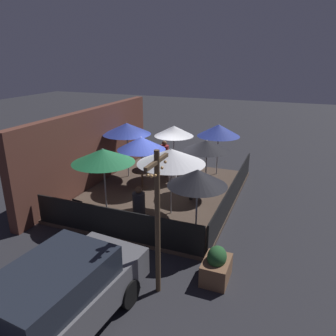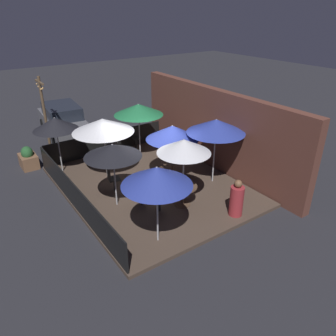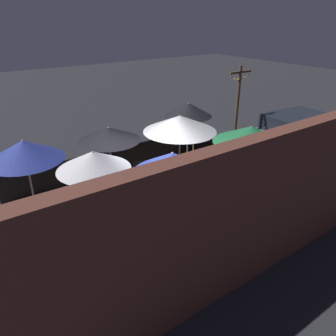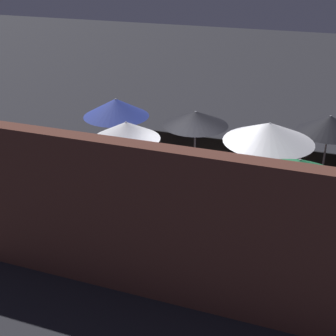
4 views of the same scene
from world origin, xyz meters
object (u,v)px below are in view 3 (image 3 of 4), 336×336
patio_umbrella_3 (188,110)px  patron_0 (56,266)px  patio_umbrella_1 (172,163)px  patron_2 (217,169)px  dining_table_1 (172,209)px  light_post (237,106)px  patio_umbrella_0 (93,161)px  patio_chair_2 (109,191)px  patio_umbrella_6 (180,124)px  patio_umbrella_4 (251,134)px  patron_1 (125,204)px  parked_car_0 (293,132)px  patio_chair_0 (275,181)px  planter_box (199,139)px  patio_umbrella_7 (24,150)px  patio_umbrella_5 (166,182)px  patio_chair_1 (91,202)px  patio_chair_3 (140,175)px  dining_table_0 (99,218)px  patio_umbrella_2 (109,134)px

patio_umbrella_3 → patron_0: (6.17, 3.53, -1.45)m
patio_umbrella_1 → patron_2: bearing=-156.1°
patio_umbrella_1 → dining_table_1: (0.00, 0.00, -1.29)m
dining_table_1 → light_post: size_ratio=0.24×
patio_umbrella_0 → patio_umbrella_3: patio_umbrella_0 is taller
dining_table_1 → patio_chair_2: bearing=-65.9°
patio_umbrella_6 → patio_umbrella_3: bearing=-136.4°
patio_umbrella_4 → light_post: bearing=-131.5°
patron_1 → parked_car_0: 8.18m
patio_umbrella_4 → patron_1: (3.40, -1.13, -1.60)m
dining_table_1 → patio_chair_0: (-3.57, 0.43, -0.09)m
patio_umbrella_4 → parked_car_0: (-4.75, -1.80, -1.39)m
patio_chair_0 → parked_car_0: size_ratio=0.21×
patron_0 → planter_box: 8.78m
patio_umbrella_7 → light_post: light_post is taller
patio_umbrella_5 → patio_chair_1: 3.34m
patio_umbrella_5 → patio_umbrella_0: bearing=-70.7°
patron_1 → patio_umbrella_1: bearing=155.8°
patio_umbrella_0 → patio_umbrella_6: patio_umbrella_0 is taller
patio_chair_2 → light_post: size_ratio=0.27×
patio_umbrella_4 → patio_umbrella_6: size_ratio=1.01×
patio_umbrella_4 → patio_umbrella_7: (5.36, -2.55, -0.06)m
patio_chair_3 → planter_box: patio_chair_3 is taller
patio_umbrella_7 → patio_chair_3: size_ratio=2.42×
patio_umbrella_5 → patron_2: patio_umbrella_5 is taller
dining_table_0 → patio_chair_0: 5.37m
patio_umbrella_7 → patio_chair_2: 2.50m
dining_table_1 → patio_chair_1: (1.51, -1.66, -0.10)m
patio_umbrella_3 → patio_umbrella_1: bearing=46.5°
patio_umbrella_5 → patio_chair_3: bearing=-112.2°
dining_table_0 → patio_chair_3: patio_chair_3 is taller
patio_umbrella_2 → patio_chair_1: (1.10, 0.90, -1.46)m
patio_umbrella_1 → patron_0: bearing=5.2°
patio_umbrella_5 → dining_table_1: bearing=-130.1°
patio_umbrella_5 → patio_umbrella_6: 4.10m
patio_umbrella_7 → patio_chair_0: patio_umbrella_7 is taller
patio_umbrella_5 → dining_table_0: bearing=-70.7°
patio_umbrella_5 → patron_1: size_ratio=2.13×
patio_umbrella_3 → patio_umbrella_4: (0.48, 3.35, 0.12)m
patron_0 → patron_1: patron_0 is taller
patio_umbrella_3 → patron_1: (3.89, 2.22, -1.49)m
patron_0 → patio_umbrella_5: bearing=-146.6°
patio_chair_0 → patio_umbrella_3: bearing=-75.5°
dining_table_1 → patron_0: size_ratio=0.67×
patio_umbrella_4 → patio_umbrella_7: size_ratio=1.01×
patron_2 → light_post: size_ratio=0.36×
patio_chair_0 → planter_box: 4.72m
patio_umbrella_3 → patron_0: size_ratio=1.80×
patio_umbrella_3 → dining_table_0: (4.74, 2.50, -1.43)m
patio_umbrella_4 → patio_chair_0: bearing=161.4°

